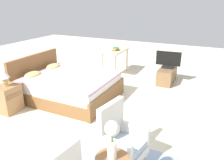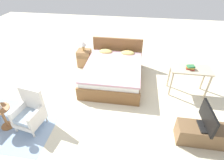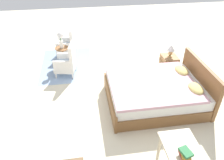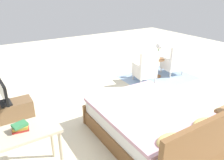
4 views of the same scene
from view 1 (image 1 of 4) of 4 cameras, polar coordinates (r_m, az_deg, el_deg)
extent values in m
plane|color=beige|center=(4.84, -1.70, -7.47)|extent=(16.00, 16.00, 0.00)
cube|color=brown|center=(5.40, -11.03, -3.13)|extent=(1.64, 2.15, 0.28)
cube|color=white|center=(5.30, -11.22, -0.55)|extent=(1.57, 2.07, 0.24)
cube|color=#CC9EAD|center=(5.21, -10.57, 0.85)|extent=(1.62, 1.89, 0.06)
cube|color=brown|center=(5.93, -19.40, 1.72)|extent=(1.67, 0.08, 0.96)
cube|color=brown|center=(4.87, -1.03, -4.64)|extent=(1.67, 0.06, 0.40)
ellipsoid|color=#DBC670|center=(5.46, -20.04, 1.29)|extent=(0.44, 0.28, 0.14)
ellipsoid|color=#DBC670|center=(5.97, -15.13, 3.41)|extent=(0.44, 0.28, 0.14)
cylinder|color=white|center=(3.43, 8.74, -19.16)|extent=(0.04, 0.04, 0.16)
cylinder|color=white|center=(3.61, 1.94, -16.66)|extent=(0.04, 0.04, 0.16)
cube|color=white|center=(3.27, 3.18, -18.07)|extent=(0.63, 0.63, 0.12)
cube|color=#A3B7CC|center=(3.20, 3.21, -16.53)|extent=(0.58, 0.58, 0.10)
cube|color=white|center=(3.16, -0.29, -11.18)|extent=(0.55, 0.17, 0.64)
cube|color=white|center=(3.00, 0.73, -17.54)|extent=(0.16, 0.52, 0.26)
cube|color=white|center=(3.32, 5.47, -13.39)|extent=(0.16, 0.52, 0.26)
cylinder|color=#936038|center=(2.64, 0.03, -19.91)|extent=(0.40, 0.40, 0.02)
cylinder|color=silver|center=(2.57, 0.03, -17.82)|extent=(0.11, 0.11, 0.22)
cylinder|color=#477538|center=(2.47, 0.03, -14.90)|extent=(0.02, 0.02, 0.10)
sphere|color=silver|center=(2.40, 0.03, -12.52)|extent=(0.17, 0.17, 0.17)
cube|color=#997047|center=(5.10, -25.46, -4.44)|extent=(0.44, 0.40, 0.58)
cube|color=brown|center=(4.91, -24.12, -3.70)|extent=(0.37, 0.01, 0.09)
cylinder|color=tan|center=(4.99, -25.98, -1.31)|extent=(0.13, 0.13, 0.02)
ellipsoid|color=tan|center=(4.97, -26.14, -0.34)|extent=(0.11, 0.11, 0.16)
cone|color=silver|center=(4.92, -26.41, 1.35)|extent=(0.22, 0.22, 0.15)
cube|color=brown|center=(6.47, 14.14, 1.28)|extent=(0.96, 0.40, 0.42)
cube|color=black|center=(6.40, 14.32, 3.19)|extent=(0.22, 0.33, 0.03)
cylinder|color=black|center=(6.39, 14.35, 3.53)|extent=(0.04, 0.04, 0.05)
cube|color=black|center=(6.33, 14.52, 5.46)|extent=(0.08, 0.68, 0.40)
cube|color=black|center=(6.36, 14.56, 5.51)|extent=(0.04, 0.64, 0.36)
cylinder|color=beige|center=(6.42, 0.84, 3.25)|extent=(0.05, 0.05, 0.74)
cylinder|color=beige|center=(7.25, 3.94, 5.22)|extent=(0.05, 0.05, 0.74)
cylinder|color=beige|center=(6.60, -2.49, 3.70)|extent=(0.05, 0.05, 0.74)
cylinder|color=beige|center=(7.41, 0.91, 5.59)|extent=(0.05, 0.05, 0.74)
cube|color=beige|center=(6.82, 0.89, 7.64)|extent=(1.04, 0.52, 0.04)
cube|color=#AD2823|center=(6.76, 0.97, 7.82)|extent=(0.22, 0.16, 0.02)
cube|color=#B79333|center=(6.76, 0.97, 8.09)|extent=(0.21, 0.16, 0.04)
cube|color=#337A47|center=(6.75, 0.97, 8.41)|extent=(0.21, 0.17, 0.04)
camera|label=2|loc=(4.87, 47.15, 25.68)|focal=28.00mm
camera|label=3|loc=(7.96, 16.64, 27.51)|focal=35.00mm
camera|label=4|loc=(8.26, -16.44, 21.30)|focal=35.00mm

